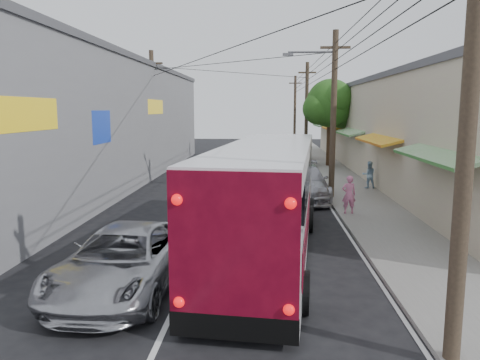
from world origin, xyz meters
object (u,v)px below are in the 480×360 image
object	(u,v)px
parked_suv	(302,182)
parked_car_far	(296,151)
coach_bus	(268,198)
pedestrian_near	(349,195)
parked_car_mid	(300,157)
pedestrian_far	(369,175)
jeepney	(124,260)

from	to	relation	value
parked_suv	parked_car_far	distance (m)	17.90
coach_bus	pedestrian_near	xyz separation A→B (m)	(3.33, 5.22, -0.83)
parked_suv	parked_car_mid	world-z (taller)	parked_suv
parked_car_far	pedestrian_far	size ratio (longest dim) A/B	3.27
jeepney	pedestrian_far	distance (m)	17.20
jeepney	pedestrian_far	xyz separation A→B (m)	(8.97, 14.67, 0.09)
coach_bus	parked_suv	bearing A→B (deg)	85.37
coach_bus	jeepney	size ratio (longest dim) A/B	2.16
parked_car_mid	pedestrian_far	bearing A→B (deg)	-69.93
coach_bus	jeepney	distance (m)	4.75
parked_car_mid	pedestrian_near	distance (m)	16.70
parked_suv	pedestrian_far	world-z (taller)	parked_suv
parked_car_mid	parked_car_far	bearing A→B (deg)	94.01
jeepney	parked_suv	size ratio (longest dim) A/B	0.94
pedestrian_near	parked_car_far	bearing A→B (deg)	-89.42
pedestrian_near	pedestrian_far	world-z (taller)	pedestrian_near
coach_bus	parked_car_far	size ratio (longest dim) A/B	2.47
pedestrian_far	pedestrian_near	bearing A→B (deg)	69.94
jeepney	parked_car_mid	size ratio (longest dim) A/B	1.23
parked_suv	parked_car_far	world-z (taller)	parked_suv
parked_car_mid	pedestrian_near	xyz separation A→B (m)	(0.80, -16.68, 0.15)
pedestrian_near	parked_suv	bearing A→B (deg)	-68.12
parked_car_far	parked_suv	bearing A→B (deg)	-91.14
jeepney	pedestrian_near	xyz separation A→B (m)	(6.80, 8.32, 0.15)
parked_suv	pedestrian_near	world-z (taller)	pedestrian_near
parked_car_mid	pedestrian_far	size ratio (longest dim) A/B	3.03
pedestrian_near	parked_car_mid	bearing A→B (deg)	-88.80
parked_car_far	pedestrian_near	distance (m)	21.59
parked_car_mid	pedestrian_far	xyz separation A→B (m)	(2.97, -10.33, 0.10)
coach_bus	pedestrian_far	xyz separation A→B (m)	(5.50, 11.57, -0.88)
parked_car_mid	parked_car_far	distance (m)	4.89
parked_suv	parked_car_mid	size ratio (longest dim) A/B	1.31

